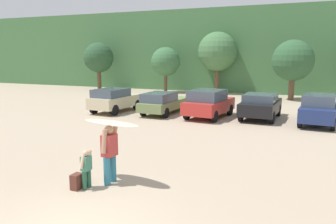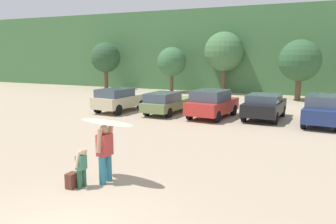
% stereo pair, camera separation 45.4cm
% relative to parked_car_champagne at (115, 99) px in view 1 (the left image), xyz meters
% --- Properties ---
extents(hillside_ridge, '(108.00, 12.00, 8.47)m').
position_rel_parked_car_champagne_xyz_m(hillside_ridge, '(7.43, 20.56, 3.38)').
color(hillside_ridge, '#427042').
rests_on(hillside_ridge, ground_plane).
extents(tree_right, '(3.24, 3.24, 5.12)m').
position_rel_parked_car_champagne_xyz_m(tree_right, '(-9.37, 12.17, 2.62)').
color(tree_right, brown).
rests_on(tree_right, ground_plane).
extents(tree_center_right, '(2.92, 2.92, 4.57)m').
position_rel_parked_car_champagne_xyz_m(tree_center_right, '(-1.50, 12.32, 2.23)').
color(tree_center_right, brown).
rests_on(tree_center_right, ground_plane).
extents(tree_center_left, '(3.85, 3.85, 6.04)m').
position_rel_parked_car_champagne_xyz_m(tree_center_left, '(3.47, 13.75, 3.24)').
color(tree_center_left, brown).
rests_on(tree_center_left, ground_plane).
extents(tree_ridge_back, '(3.43, 3.43, 5.06)m').
position_rel_parked_car_champagne_xyz_m(tree_ridge_back, '(10.65, 10.99, 2.46)').
color(tree_ridge_back, brown).
rests_on(tree_ridge_back, ground_plane).
extents(parked_car_champagne, '(2.15, 4.08, 1.59)m').
position_rel_parked_car_champagne_xyz_m(parked_car_champagne, '(0.00, 0.00, 0.00)').
color(parked_car_champagne, beige).
rests_on(parked_car_champagne, ground_plane).
extents(parked_car_olive_green, '(1.95, 4.78, 1.44)m').
position_rel_parked_car_champagne_xyz_m(parked_car_olive_green, '(3.31, 0.63, -0.10)').
color(parked_car_olive_green, '#6B7F4C').
rests_on(parked_car_olive_green, ground_plane).
extents(parked_car_red, '(2.37, 4.28, 1.72)m').
position_rel_parked_car_champagne_xyz_m(parked_car_red, '(6.41, 0.42, 0.05)').
color(parked_car_red, '#B72D28').
rests_on(parked_car_red, ground_plane).
extents(parked_car_black, '(2.11, 4.25, 1.52)m').
position_rel_parked_car_champagne_xyz_m(parked_car_black, '(9.40, 1.25, -0.03)').
color(parked_car_black, black).
rests_on(parked_car_black, ground_plane).
extents(parked_car_navy, '(2.04, 4.08, 1.68)m').
position_rel_parked_car_champagne_xyz_m(parked_car_navy, '(12.57, 0.62, 0.03)').
color(parked_car_navy, navy).
rests_on(parked_car_navy, ground_plane).
extents(person_adult, '(0.35, 0.78, 1.78)m').
position_rel_parked_car_champagne_xyz_m(person_adult, '(6.64, -11.16, 0.15)').
color(person_adult, teal).
rests_on(person_adult, ground_plane).
extents(person_child, '(0.23, 0.53, 1.15)m').
position_rel_parked_car_champagne_xyz_m(person_child, '(6.23, -11.78, -0.20)').
color(person_child, '#26593F').
rests_on(person_child, ground_plane).
extents(surfboard_cream, '(2.13, 0.94, 0.08)m').
position_rel_parked_car_champagne_xyz_m(surfboard_cream, '(6.63, -11.04, 0.98)').
color(surfboard_cream, beige).
extents(backpack_dropped, '(0.24, 0.34, 0.45)m').
position_rel_parked_car_champagne_xyz_m(backpack_dropped, '(6.00, -11.93, -0.63)').
color(backpack_dropped, '#592D23').
rests_on(backpack_dropped, ground_plane).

